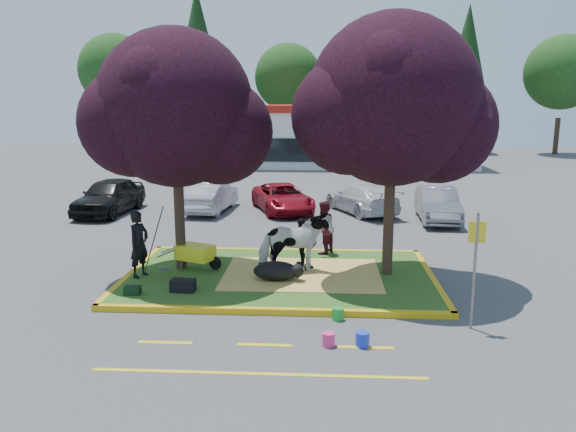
# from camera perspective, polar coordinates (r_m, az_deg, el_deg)

# --- Properties ---
(ground) EXTENTS (90.00, 90.00, 0.00)m
(ground) POSITION_cam_1_polar(r_m,az_deg,el_deg) (15.33, -0.83, -6.42)
(ground) COLOR #424244
(ground) RESTS_ON ground
(median_island) EXTENTS (8.00, 5.00, 0.15)m
(median_island) POSITION_cam_1_polar(r_m,az_deg,el_deg) (15.31, -0.83, -6.15)
(median_island) COLOR #284E18
(median_island) RESTS_ON ground
(curb_near) EXTENTS (8.30, 0.16, 0.15)m
(curb_near) POSITION_cam_1_polar(r_m,az_deg,el_deg) (12.89, -1.67, -9.66)
(curb_near) COLOR gold
(curb_near) RESTS_ON ground
(curb_far) EXTENTS (8.30, 0.16, 0.15)m
(curb_far) POSITION_cam_1_polar(r_m,az_deg,el_deg) (17.78, -0.23, -3.60)
(curb_far) COLOR gold
(curb_far) RESTS_ON ground
(curb_left) EXTENTS (0.16, 5.30, 0.15)m
(curb_left) POSITION_cam_1_polar(r_m,az_deg,el_deg) (16.12, -15.53, -5.67)
(curb_left) COLOR gold
(curb_left) RESTS_ON ground
(curb_right) EXTENTS (0.16, 5.30, 0.15)m
(curb_right) POSITION_cam_1_polar(r_m,az_deg,el_deg) (15.57, 14.41, -6.22)
(curb_right) COLOR gold
(curb_right) RESTS_ON ground
(straw_bedding) EXTENTS (4.20, 3.00, 0.01)m
(straw_bedding) POSITION_cam_1_polar(r_m,az_deg,el_deg) (15.26, 1.43, -5.90)
(straw_bedding) COLOR #E5C65E
(straw_bedding) RESTS_ON median_island
(tree_purple_left) EXTENTS (5.06, 4.20, 6.51)m
(tree_purple_left) POSITION_cam_1_polar(r_m,az_deg,el_deg) (15.41, -11.30, 9.96)
(tree_purple_left) COLOR black
(tree_purple_left) RESTS_ON median_island
(tree_purple_right) EXTENTS (5.30, 4.40, 6.82)m
(tree_purple_right) POSITION_cam_1_polar(r_m,az_deg,el_deg) (14.83, 10.70, 10.70)
(tree_purple_right) COLOR black
(tree_purple_right) RESTS_ON median_island
(fire_lane_stripe_a) EXTENTS (1.10, 0.12, 0.01)m
(fire_lane_stripe_a) POSITION_cam_1_polar(r_m,az_deg,el_deg) (11.79, -12.35, -12.44)
(fire_lane_stripe_a) COLOR yellow
(fire_lane_stripe_a) RESTS_ON ground
(fire_lane_stripe_b) EXTENTS (1.10, 0.12, 0.01)m
(fire_lane_stripe_b) POSITION_cam_1_polar(r_m,az_deg,el_deg) (11.43, -2.39, -12.95)
(fire_lane_stripe_b) COLOR yellow
(fire_lane_stripe_b) RESTS_ON ground
(fire_lane_stripe_c) EXTENTS (1.10, 0.12, 0.01)m
(fire_lane_stripe_c) POSITION_cam_1_polar(r_m,az_deg,el_deg) (11.42, 7.92, -13.08)
(fire_lane_stripe_c) COLOR yellow
(fire_lane_stripe_c) RESTS_ON ground
(fire_lane_long) EXTENTS (6.00, 0.10, 0.01)m
(fire_lane_long) POSITION_cam_1_polar(r_m,az_deg,el_deg) (10.36, -3.07, -15.71)
(fire_lane_long) COLOR yellow
(fire_lane_long) RESTS_ON ground
(retail_building) EXTENTS (20.40, 8.40, 4.40)m
(retail_building) POSITION_cam_1_polar(r_m,az_deg,el_deg) (42.60, 4.62, 8.28)
(retail_building) COLOR silver
(retail_building) RESTS_ON ground
(treeline) EXTENTS (46.58, 7.80, 14.63)m
(treeline) POSITION_cam_1_polar(r_m,az_deg,el_deg) (52.23, 3.61, 14.94)
(treeline) COLOR black
(treeline) RESTS_ON ground
(cow) EXTENTS (2.14, 1.60, 1.65)m
(cow) POSITION_cam_1_polar(r_m,az_deg,el_deg) (15.12, 0.74, -2.84)
(cow) COLOR white
(cow) RESTS_ON median_island
(calf) EXTENTS (1.33, 1.02, 0.51)m
(calf) POSITION_cam_1_polar(r_m,az_deg,el_deg) (14.68, -1.26, -5.60)
(calf) COLOR black
(calf) RESTS_ON median_island
(handler) EXTENTS (0.65, 0.76, 1.78)m
(handler) POSITION_cam_1_polar(r_m,az_deg,el_deg) (15.35, -14.89, -2.77)
(handler) COLOR black
(handler) RESTS_ON median_island
(visitor_a) EXTENTS (0.93, 0.99, 1.62)m
(visitor_a) POSITION_cam_1_polar(r_m,az_deg,el_deg) (17.11, 3.60, -1.17)
(visitor_a) COLOR #43131E
(visitor_a) RESTS_ON median_island
(visitor_b) EXTENTS (0.44, 0.85, 1.38)m
(visitor_b) POSITION_cam_1_polar(r_m,az_deg,el_deg) (15.83, 1.39, -2.66)
(visitor_b) COLOR black
(visitor_b) RESTS_ON median_island
(wheelbarrow) EXTENTS (1.80, 0.95, 0.69)m
(wheelbarrow) POSITION_cam_1_polar(r_m,az_deg,el_deg) (15.77, -9.37, -3.70)
(wheelbarrow) COLOR black
(wheelbarrow) RESTS_ON median_island
(gear_bag_dark) EXTENTS (0.62, 0.37, 0.30)m
(gear_bag_dark) POSITION_cam_1_polar(r_m,az_deg,el_deg) (14.12, -10.62, -6.95)
(gear_bag_dark) COLOR black
(gear_bag_dark) RESTS_ON median_island
(gear_bag_green) EXTENTS (0.38, 0.24, 0.20)m
(gear_bag_green) POSITION_cam_1_polar(r_m,az_deg,el_deg) (14.20, -15.53, -7.29)
(gear_bag_green) COLOR black
(gear_bag_green) RESTS_ON median_island
(sign_post) EXTENTS (0.35, 0.06, 2.51)m
(sign_post) POSITION_cam_1_polar(r_m,az_deg,el_deg) (12.30, 18.49, -4.09)
(sign_post) COLOR slate
(sign_post) RESTS_ON ground
(bucket_green) EXTENTS (0.28, 0.28, 0.27)m
(bucket_green) POSITION_cam_1_polar(r_m,az_deg,el_deg) (12.62, 5.08, -9.87)
(bucket_green) COLOR green
(bucket_green) RESTS_ON ground
(bucket_pink) EXTENTS (0.32, 0.32, 0.27)m
(bucket_pink) POSITION_cam_1_polar(r_m,az_deg,el_deg) (11.36, 4.14, -12.39)
(bucket_pink) COLOR #E8337E
(bucket_pink) RESTS_ON ground
(bucket_blue) EXTENTS (0.31, 0.31, 0.29)m
(bucket_blue) POSITION_cam_1_polar(r_m,az_deg,el_deg) (11.41, 7.57, -12.30)
(bucket_blue) COLOR blue
(bucket_blue) RESTS_ON ground
(car_black) EXTENTS (2.15, 4.58, 1.51)m
(car_black) POSITION_cam_1_polar(r_m,az_deg,el_deg) (25.10, -17.72, 1.95)
(car_black) COLOR black
(car_black) RESTS_ON ground
(car_silver) EXTENTS (1.85, 4.16, 1.33)m
(car_silver) POSITION_cam_1_polar(r_m,az_deg,el_deg) (24.59, -7.82, 1.99)
(car_silver) COLOR #A0A3A8
(car_silver) RESTS_ON ground
(car_red) EXTENTS (3.28, 4.74, 1.20)m
(car_red) POSITION_cam_1_polar(r_m,az_deg,el_deg) (24.34, -0.55, 1.85)
(car_red) COLOR maroon
(car_red) RESTS_ON ground
(car_white) EXTENTS (3.41, 4.66, 1.25)m
(car_white) POSITION_cam_1_polar(r_m,az_deg,el_deg) (24.29, 7.48, 1.79)
(car_white) COLOR silver
(car_white) RESTS_ON ground
(car_grey) EXTENTS (1.61, 4.11, 1.33)m
(car_grey) POSITION_cam_1_polar(r_m,az_deg,el_deg) (23.22, 14.94, 1.13)
(car_grey) COLOR slate
(car_grey) RESTS_ON ground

